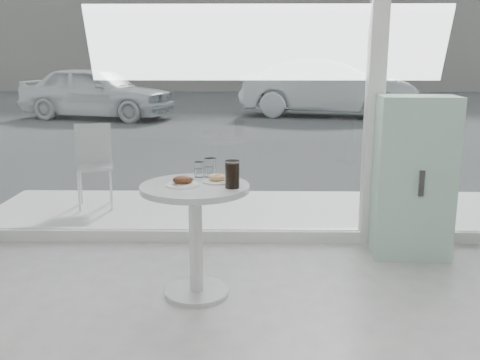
{
  "coord_description": "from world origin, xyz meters",
  "views": [
    {
      "loc": [
        -0.15,
        -1.49,
        1.59
      ],
      "look_at": [
        -0.2,
        1.7,
        0.85
      ],
      "focal_mm": 40.0,
      "sensor_mm": 36.0,
      "label": 1
    }
  ],
  "objects_px": {
    "car_silver": "(329,88)",
    "plate_donut": "(217,179)",
    "main_table": "(195,217)",
    "water_tumbler_a": "(199,170)",
    "water_tumbler_b": "(210,169)",
    "plate_fritter": "(183,182)",
    "cola_glass": "(232,175)",
    "car_white": "(97,92)",
    "patio_chair": "(94,160)",
    "mint_cabinet": "(413,177)"
  },
  "relations": [
    {
      "from": "plate_fritter",
      "to": "water_tumbler_a",
      "type": "xyz_separation_m",
      "value": [
        0.08,
        0.26,
        0.02
      ]
    },
    {
      "from": "water_tumbler_a",
      "to": "cola_glass",
      "type": "xyz_separation_m",
      "value": [
        0.24,
        -0.31,
        0.04
      ]
    },
    {
      "from": "car_white",
      "to": "plate_donut",
      "type": "bearing_deg",
      "value": -145.05
    },
    {
      "from": "plate_donut",
      "to": "plate_fritter",
      "type": "bearing_deg",
      "value": -153.08
    },
    {
      "from": "mint_cabinet",
      "to": "plate_fritter",
      "type": "bearing_deg",
      "value": -149.76
    },
    {
      "from": "car_silver",
      "to": "cola_glass",
      "type": "relative_size",
      "value": 26.41
    },
    {
      "from": "plate_donut",
      "to": "water_tumbler_b",
      "type": "distance_m",
      "value": 0.18
    },
    {
      "from": "mint_cabinet",
      "to": "water_tumbler_b",
      "type": "xyz_separation_m",
      "value": [
        -1.59,
        -0.55,
        0.18
      ]
    },
    {
      "from": "car_white",
      "to": "water_tumbler_b",
      "type": "relative_size",
      "value": 30.62
    },
    {
      "from": "car_silver",
      "to": "water_tumbler_b",
      "type": "relative_size",
      "value": 35.39
    },
    {
      "from": "car_silver",
      "to": "cola_glass",
      "type": "height_order",
      "value": "car_silver"
    },
    {
      "from": "mint_cabinet",
      "to": "car_silver",
      "type": "bearing_deg",
      "value": 90.33
    },
    {
      "from": "water_tumbler_a",
      "to": "plate_donut",
      "type": "bearing_deg",
      "value": -49.16
    },
    {
      "from": "plate_donut",
      "to": "water_tumbler_b",
      "type": "xyz_separation_m",
      "value": [
        -0.06,
        0.16,
        0.04
      ]
    },
    {
      "from": "mint_cabinet",
      "to": "patio_chair",
      "type": "distance_m",
      "value": 3.21
    },
    {
      "from": "mint_cabinet",
      "to": "car_silver",
      "type": "distance_m",
      "value": 10.52
    },
    {
      "from": "patio_chair",
      "to": "water_tumbler_a",
      "type": "height_order",
      "value": "patio_chair"
    },
    {
      "from": "mint_cabinet",
      "to": "main_table",
      "type": "bearing_deg",
      "value": -149.58
    },
    {
      "from": "plate_donut",
      "to": "car_white",
      "type": "bearing_deg",
      "value": 109.61
    },
    {
      "from": "plate_fritter",
      "to": "water_tumbler_a",
      "type": "distance_m",
      "value": 0.28
    },
    {
      "from": "mint_cabinet",
      "to": "cola_glass",
      "type": "distance_m",
      "value": 1.68
    },
    {
      "from": "water_tumbler_b",
      "to": "cola_glass",
      "type": "distance_m",
      "value": 0.36
    },
    {
      "from": "car_white",
      "to": "cola_glass",
      "type": "bearing_deg",
      "value": -144.82
    },
    {
      "from": "car_white",
      "to": "mint_cabinet",
      "type": "bearing_deg",
      "value": -136.44
    },
    {
      "from": "car_white",
      "to": "plate_donut",
      "type": "height_order",
      "value": "car_white"
    },
    {
      "from": "mint_cabinet",
      "to": "water_tumbler_a",
      "type": "distance_m",
      "value": 1.76
    },
    {
      "from": "plate_donut",
      "to": "water_tumbler_a",
      "type": "distance_m",
      "value": 0.21
    },
    {
      "from": "mint_cabinet",
      "to": "plate_fritter",
      "type": "xyz_separation_m",
      "value": [
        -1.74,
        -0.83,
        0.15
      ]
    },
    {
      "from": "car_white",
      "to": "water_tumbler_a",
      "type": "bearing_deg",
      "value": -145.44
    },
    {
      "from": "patio_chair",
      "to": "car_white",
      "type": "bearing_deg",
      "value": 91.45
    },
    {
      "from": "plate_fritter",
      "to": "plate_donut",
      "type": "distance_m",
      "value": 0.24
    },
    {
      "from": "car_silver",
      "to": "patio_chair",
      "type": "bearing_deg",
      "value": 169.07
    },
    {
      "from": "plate_fritter",
      "to": "cola_glass",
      "type": "xyz_separation_m",
      "value": [
        0.32,
        -0.05,
        0.06
      ]
    },
    {
      "from": "main_table",
      "to": "car_silver",
      "type": "relative_size",
      "value": 0.16
    },
    {
      "from": "cola_glass",
      "to": "car_silver",
      "type": "bearing_deg",
      "value": 78.73
    },
    {
      "from": "car_white",
      "to": "plate_fritter",
      "type": "height_order",
      "value": "car_white"
    },
    {
      "from": "patio_chair",
      "to": "cola_glass",
      "type": "bearing_deg",
      "value": -68.81
    },
    {
      "from": "main_table",
      "to": "water_tumbler_a",
      "type": "distance_m",
      "value": 0.36
    },
    {
      "from": "mint_cabinet",
      "to": "patio_chair",
      "type": "height_order",
      "value": "mint_cabinet"
    },
    {
      "from": "car_silver",
      "to": "mint_cabinet",
      "type": "bearing_deg",
      "value": -173.18
    },
    {
      "from": "mint_cabinet",
      "to": "car_silver",
      "type": "xyz_separation_m",
      "value": [
        0.84,
        10.48,
        0.12
      ]
    },
    {
      "from": "main_table",
      "to": "cola_glass",
      "type": "distance_m",
      "value": 0.4
    },
    {
      "from": "main_table",
      "to": "water_tumbler_b",
      "type": "bearing_deg",
      "value": 70.52
    },
    {
      "from": "mint_cabinet",
      "to": "patio_chair",
      "type": "bearing_deg",
      "value": 161.36
    },
    {
      "from": "car_silver",
      "to": "plate_donut",
      "type": "xyz_separation_m",
      "value": [
        -2.37,
        -11.2,
        0.02
      ]
    },
    {
      "from": "plate_donut",
      "to": "cola_glass",
      "type": "relative_size",
      "value": 1.11
    },
    {
      "from": "plate_fritter",
      "to": "water_tumbler_b",
      "type": "distance_m",
      "value": 0.32
    },
    {
      "from": "main_table",
      "to": "plate_donut",
      "type": "xyz_separation_m",
      "value": [
        0.14,
        0.08,
        0.24
      ]
    },
    {
      "from": "patio_chair",
      "to": "plate_fritter",
      "type": "xyz_separation_m",
      "value": [
        1.2,
        -2.11,
        0.26
      ]
    },
    {
      "from": "water_tumbler_a",
      "to": "water_tumbler_b",
      "type": "xyz_separation_m",
      "value": [
        0.08,
        0.01,
        0.01
      ]
    }
  ]
}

